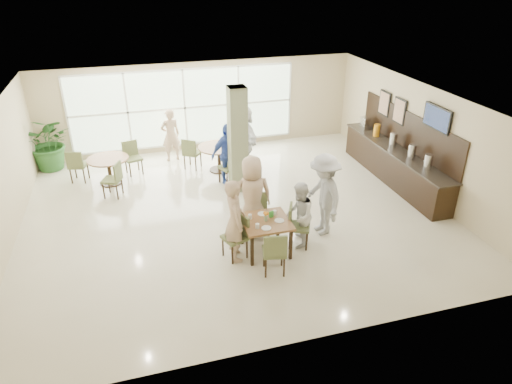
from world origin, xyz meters
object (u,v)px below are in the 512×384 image
object	(u,v)px
adult_b	(244,137)
teen_left	(235,220)
adult_a	(227,154)
potted_plant	(49,143)
round_table_left	(108,164)
buffet_counter	(395,162)
teen_right	(299,215)
teen_standing	(324,195)
teen_far	(252,196)
main_table	(266,224)
adult_standing	(171,135)
round_table_right	(219,151)

from	to	relation	value
adult_b	teen_left	bearing A→B (deg)	-32.97
teen_left	adult_a	distance (m)	3.59
potted_plant	teen_left	size ratio (longest dim) A/B	0.92
round_table_left	buffet_counter	world-z (taller)	buffet_counter
teen_right	teen_standing	world-z (taller)	teen_standing
adult_b	teen_far	bearing A→B (deg)	-27.89
main_table	round_table_left	xyz separation A→B (m)	(-3.16, 4.38, -0.08)
buffet_counter	teen_left	size ratio (longest dim) A/B	2.64
potted_plant	adult_a	xyz separation A→B (m)	(4.76, -2.40, 0.04)
round_table_left	teen_standing	size ratio (longest dim) A/B	0.59
potted_plant	teen_right	xyz separation A→B (m)	(5.54, -5.83, -0.09)
teen_far	teen_standing	bearing A→B (deg)	164.00
adult_a	teen_right	bearing A→B (deg)	-99.25
potted_plant	adult_b	world-z (taller)	adult_b
teen_far	adult_standing	world-z (taller)	teen_far
teen_far	buffet_counter	bearing A→B (deg)	-161.06
round_table_left	teen_right	xyz separation A→B (m)	(3.92, -4.32, 0.16)
potted_plant	teen_right	bearing A→B (deg)	-46.50
buffet_counter	teen_standing	size ratio (longest dim) A/B	2.48
buffet_counter	teen_standing	distance (m)	3.63
adult_b	round_table_left	bearing A→B (deg)	-104.97
buffet_counter	round_table_left	bearing A→B (deg)	165.19
round_table_left	teen_standing	xyz separation A→B (m)	(4.61, -3.98, 0.37)
potted_plant	adult_b	distance (m)	5.66
round_table_left	round_table_right	world-z (taller)	same
main_table	round_table_right	size ratio (longest dim) A/B	0.82
teen_left	teen_right	size ratio (longest dim) A/B	1.21
round_table_left	adult_a	size ratio (longest dim) A/B	0.65
teen_right	round_table_left	bearing A→B (deg)	-115.78
round_table_right	adult_b	distance (m)	0.83
teen_left	adult_standing	size ratio (longest dim) A/B	1.10
teen_left	teen_far	bearing A→B (deg)	-34.19
potted_plant	adult_standing	xyz separation A→B (m)	(3.47, -0.32, -0.01)
teen_left	teen_standing	world-z (taller)	teen_standing
buffet_counter	teen_standing	bearing A→B (deg)	-147.01
teen_far	teen_standing	size ratio (longest dim) A/B	0.97
teen_left	teen_far	world-z (taller)	teen_far
teen_left	adult_a	bearing A→B (deg)	-10.03
main_table	round_table_right	xyz separation A→B (m)	(-0.06, 4.40, -0.07)
main_table	teen_left	world-z (taller)	teen_left
main_table	teen_left	distance (m)	0.70
teen_left	teen_right	xyz separation A→B (m)	(1.43, 0.10, -0.16)
round_table_right	teen_standing	bearing A→B (deg)	-69.28
teen_right	adult_a	xyz separation A→B (m)	(-0.78, 3.44, 0.13)
adult_a	adult_standing	bearing A→B (deg)	99.87
main_table	teen_right	distance (m)	0.77
teen_far	teen_right	bearing A→B (deg)	136.66
round_table_right	adult_a	world-z (taller)	adult_a
main_table	potted_plant	world-z (taller)	potted_plant
teen_right	teen_standing	distance (m)	0.80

